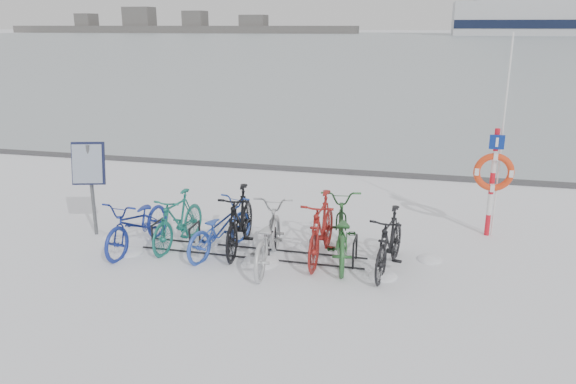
{
  "coord_description": "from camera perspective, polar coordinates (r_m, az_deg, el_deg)",
  "views": [
    {
      "loc": [
        2.79,
        -8.75,
        3.87
      ],
      "look_at": [
        0.5,
        0.6,
        1.0
      ],
      "focal_mm": 35.0,
      "sensor_mm": 36.0,
      "label": 1
    }
  ],
  "objects": [
    {
      "name": "lifebuoy_station",
      "position": [
        11.03,
        20.18,
        1.9
      ],
      "size": [
        0.72,
        0.22,
        3.75
      ],
      "color": "red",
      "rests_on": "ground"
    },
    {
      "name": "bike_0",
      "position": [
        10.39,
        -15.0,
        -2.89
      ],
      "size": [
        0.84,
        1.96,
        1.0
      ],
      "primitive_type": "imported",
      "rotation": [
        0.0,
        0.0,
        -0.1
      ],
      "color": "navy",
      "rests_on": "ground"
    },
    {
      "name": "ground",
      "position": [
        9.96,
        -3.63,
        -6.27
      ],
      "size": [
        900.0,
        900.0,
        0.0
      ],
      "primitive_type": "plane",
      "color": "white",
      "rests_on": "ground"
    },
    {
      "name": "bike_5",
      "position": [
        9.59,
        3.43,
        -3.47
      ],
      "size": [
        0.6,
        1.94,
        1.16
      ],
      "primitive_type": "imported",
      "rotation": [
        0.0,
        0.0,
        -0.03
      ],
      "color": "maroon",
      "rests_on": "ground"
    },
    {
      "name": "bike_2",
      "position": [
        9.95,
        -6.95,
        -3.47
      ],
      "size": [
        1.12,
        1.9,
        0.94
      ],
      "primitive_type": "imported",
      "rotation": [
        0.0,
        0.0,
        2.85
      ],
      "color": "#2849AF",
      "rests_on": "ground"
    },
    {
      "name": "info_board",
      "position": [
        11.06,
        -19.56,
        2.22
      ],
      "size": [
        0.64,
        0.38,
        1.8
      ],
      "rotation": [
        0.0,
        0.0,
        0.28
      ],
      "color": "#595B5E",
      "rests_on": "ground"
    },
    {
      "name": "bike_4",
      "position": [
        9.37,
        -2.12,
        -4.35
      ],
      "size": [
        0.84,
        2.02,
        1.04
      ],
      "primitive_type": "imported",
      "rotation": [
        0.0,
        0.0,
        3.22
      ],
      "color": "#ABAFB2",
      "rests_on": "ground"
    },
    {
      "name": "quay_edge",
      "position": [
        15.39,
        2.9,
        2.23
      ],
      "size": [
        400.0,
        0.25,
        0.1
      ],
      "primitive_type": "cube",
      "color": "#3F3F42",
      "rests_on": "ground"
    },
    {
      "name": "bike_3",
      "position": [
        10.01,
        -4.93,
        -2.67
      ],
      "size": [
        0.7,
        1.95,
        1.15
      ],
      "primitive_type": "imported",
      "rotation": [
        0.0,
        0.0,
        0.08
      ],
      "color": "black",
      "rests_on": "ground"
    },
    {
      "name": "bike_6",
      "position": [
        9.61,
        5.38,
        -3.74
      ],
      "size": [
        1.05,
        2.14,
        1.08
      ],
      "primitive_type": "imported",
      "rotation": [
        0.0,
        0.0,
        3.31
      ],
      "color": "#275C2C",
      "rests_on": "ground"
    },
    {
      "name": "snow_drifts",
      "position": [
        9.82,
        -2.8,
        -6.6
      ],
      "size": [
        6.28,
        1.51,
        0.23
      ],
      "color": "white",
      "rests_on": "ground"
    },
    {
      "name": "bike_7",
      "position": [
        9.27,
        10.27,
        -4.8
      ],
      "size": [
        0.77,
        1.8,
        1.05
      ],
      "primitive_type": "imported",
      "rotation": [
        0.0,
        0.0,
        -0.16
      ],
      "color": "black",
      "rests_on": "ground"
    },
    {
      "name": "bike_rack",
      "position": [
        9.89,
        -3.65,
        -5.31
      ],
      "size": [
        4.0,
        0.48,
        0.46
      ],
      "color": "black",
      "rests_on": "ground"
    },
    {
      "name": "shoreline",
      "position": [
        296.32,
        -11.6,
        16.08
      ],
      "size": [
        180.0,
        12.0,
        9.5
      ],
      "color": "#4A4A4A",
      "rests_on": "ground"
    },
    {
      "name": "bike_1",
      "position": [
        10.35,
        -11.11,
        -2.63
      ],
      "size": [
        0.68,
        1.75,
        1.02
      ],
      "primitive_type": "imported",
      "rotation": [
        0.0,
        0.0,
        -0.12
      ],
      "color": "#19685B",
      "rests_on": "ground"
    },
    {
      "name": "ice_sheet",
      "position": [
        163.81,
        13.24,
        14.84
      ],
      "size": [
        400.0,
        298.0,
        0.02
      ],
      "primitive_type": "cube",
      "color": "#A8B5BD",
      "rests_on": "ground"
    }
  ]
}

